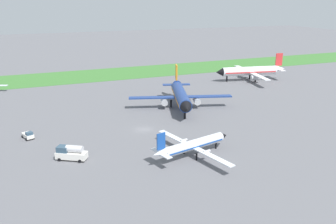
% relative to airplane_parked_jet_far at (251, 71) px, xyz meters
% --- Properties ---
extents(ground_plane, '(600.00, 600.00, 0.00)m').
position_rel_airplane_parked_jet_far_xyz_m(ground_plane, '(-60.17, -39.41, -3.98)').
color(ground_plane, slate).
extents(grass_taxiway_strip, '(360.00, 28.00, 0.08)m').
position_rel_airplane_parked_jet_far_xyz_m(grass_taxiway_strip, '(-60.17, 35.27, -3.94)').
color(grass_taxiway_strip, '#3D7533').
rests_on(grass_taxiway_strip, ground_plane).
extents(airplane_parked_jet_far, '(30.68, 31.12, 11.06)m').
position_rel_airplane_parked_jet_far_xyz_m(airplane_parked_jet_far, '(0.00, 0.00, 0.00)').
color(airplane_parked_jet_far, white).
rests_on(airplane_parked_jet_far, ground_plane).
extents(airplane_midfield_jet, '(31.31, 31.01, 11.37)m').
position_rel_airplane_parked_jet_far_xyz_m(airplane_midfield_jet, '(-43.28, -25.18, 0.11)').
color(airplane_midfield_jet, navy).
rests_on(airplane_midfield_jet, ground_plane).
extents(airplane_foreground_turboprop, '(20.31, 23.56, 7.17)m').
position_rel_airplane_parked_jet_far_xyz_m(airplane_foreground_turboprop, '(-55.64, -59.20, -1.36)').
color(airplane_foreground_turboprop, silver).
rests_on(airplane_foreground_turboprop, ground_plane).
extents(fuel_truck_near_gate, '(6.79, 5.45, 3.29)m').
position_rel_airplane_parked_jet_far_xyz_m(fuel_truck_near_gate, '(-80.25, -51.09, -2.40)').
color(fuel_truck_near_gate, white).
rests_on(fuel_truck_near_gate, ground_plane).
extents(pushback_tug_midfield, '(3.01, 3.99, 1.95)m').
position_rel_airplane_parked_jet_far_xyz_m(pushback_tug_midfield, '(-88.35, -34.87, -3.07)').
color(pushback_tug_midfield, white).
rests_on(pushback_tug_midfield, ground_plane).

